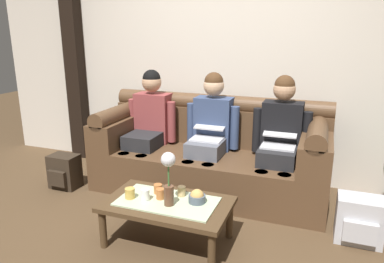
# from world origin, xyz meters

# --- Properties ---
(ground_plane) EXTENTS (14.00, 14.00, 0.00)m
(ground_plane) POSITION_xyz_m (0.00, 0.00, 0.00)
(ground_plane) COLOR #4C3823
(back_wall_patterned) EXTENTS (6.00, 0.12, 2.90)m
(back_wall_patterned) POSITION_xyz_m (0.00, 1.70, 1.45)
(back_wall_patterned) COLOR beige
(back_wall_patterned) RESTS_ON ground_plane
(timber_pillar) EXTENTS (0.20, 0.20, 2.90)m
(timber_pillar) POSITION_xyz_m (-1.92, 1.58, 1.45)
(timber_pillar) COLOR black
(timber_pillar) RESTS_ON ground_plane
(couch) EXTENTS (2.35, 0.88, 0.96)m
(couch) POSITION_xyz_m (-0.00, 1.17, 0.37)
(couch) COLOR #513823
(couch) RESTS_ON ground_plane
(person_left) EXTENTS (0.56, 0.67, 1.22)m
(person_left) POSITION_xyz_m (-0.70, 1.17, 0.66)
(person_left) COLOR #232326
(person_left) RESTS_ON ground_plane
(person_middle) EXTENTS (0.56, 0.67, 1.22)m
(person_middle) POSITION_xyz_m (0.00, 1.16, 0.66)
(person_middle) COLOR #595B66
(person_middle) RESTS_ON ground_plane
(person_right) EXTENTS (0.56, 0.67, 1.22)m
(person_right) POSITION_xyz_m (0.70, 1.17, 0.66)
(person_right) COLOR #232326
(person_right) RESTS_ON ground_plane
(coffee_table) EXTENTS (0.97, 0.58, 0.36)m
(coffee_table) POSITION_xyz_m (0.00, 0.09, 0.31)
(coffee_table) COLOR #47331E
(coffee_table) RESTS_ON ground_plane
(flower_vase) EXTENTS (0.11, 0.11, 0.42)m
(flower_vase) POSITION_xyz_m (0.04, 0.03, 0.60)
(flower_vase) COLOR brown
(flower_vase) RESTS_ON coffee_table
(snack_bowl) EXTENTS (0.13, 0.13, 0.11)m
(snack_bowl) POSITION_xyz_m (0.22, 0.14, 0.40)
(snack_bowl) COLOR #4C5666
(snack_bowl) RESTS_ON coffee_table
(cup_near_left) EXTENTS (0.07, 0.07, 0.08)m
(cup_near_left) POSITION_xyz_m (-0.06, 0.10, 0.40)
(cup_near_left) COLOR #B26633
(cup_near_left) RESTS_ON coffee_table
(cup_near_right) EXTENTS (0.08, 0.08, 0.08)m
(cup_near_right) POSITION_xyz_m (-0.29, 0.03, 0.40)
(cup_near_right) COLOR gold
(cup_near_right) RESTS_ON coffee_table
(cup_far_center) EXTENTS (0.06, 0.06, 0.08)m
(cup_far_center) POSITION_xyz_m (0.07, 0.20, 0.40)
(cup_far_center) COLOR #DBB77A
(cup_far_center) RESTS_ON coffee_table
(cup_far_left) EXTENTS (0.07, 0.07, 0.09)m
(cup_far_left) POSITION_xyz_m (-0.16, 0.04, 0.40)
(cup_far_left) COLOR white
(cup_far_left) RESTS_ON coffee_table
(cup_far_right) EXTENTS (0.07, 0.07, 0.08)m
(cup_far_right) POSITION_xyz_m (-0.12, 0.18, 0.40)
(cup_far_right) COLOR #B26633
(cup_far_right) RESTS_ON coffee_table
(backpack_right) EXTENTS (0.35, 0.28, 0.37)m
(backpack_right) POSITION_xyz_m (1.41, 0.62, 0.18)
(backpack_right) COLOR #B7B7BC
(backpack_right) RESTS_ON ground_plane
(backpack_left) EXTENTS (0.30, 0.25, 0.36)m
(backpack_left) POSITION_xyz_m (-1.46, 0.65, 0.18)
(backpack_left) COLOR #2D2319
(backpack_left) RESTS_ON ground_plane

